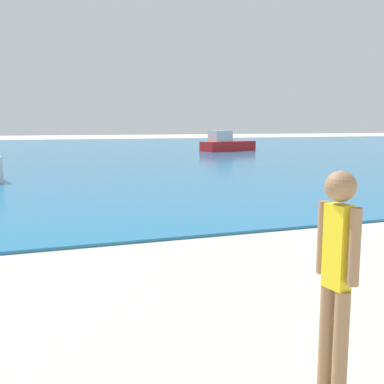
# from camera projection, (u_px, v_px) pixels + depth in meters

# --- Properties ---
(water) EXTENTS (160.00, 60.00, 0.06)m
(water) POSITION_uv_depth(u_px,v_px,m) (57.00, 151.00, 36.18)
(water) COLOR #1E6B9E
(water) RESTS_ON ground
(person_standing) EXTENTS (0.23, 0.40, 1.75)m
(person_standing) POSITION_uv_depth(u_px,v_px,m) (337.00, 270.00, 3.44)
(person_standing) COLOR #936B4C
(person_standing) RESTS_ON ground
(boat_far) EXTENTS (4.90, 2.91, 1.59)m
(boat_far) POSITION_uv_depth(u_px,v_px,m) (226.00, 144.00, 36.03)
(boat_far) COLOR red
(boat_far) RESTS_ON water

